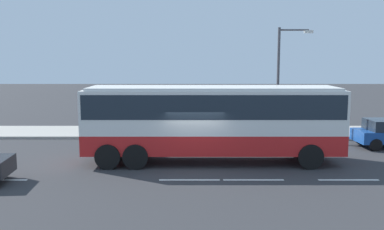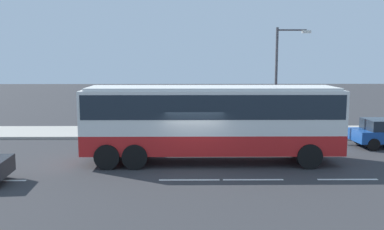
{
  "view_description": "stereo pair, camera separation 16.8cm",
  "coord_description": "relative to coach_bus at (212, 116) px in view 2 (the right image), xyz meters",
  "views": [
    {
      "loc": [
        -0.14,
        -18.26,
        4.78
      ],
      "look_at": [
        -0.1,
        0.82,
        2.19
      ],
      "focal_mm": 39.4,
      "sensor_mm": 36.0,
      "label": 1
    },
    {
      "loc": [
        -0.3,
        -18.26,
        4.78
      ],
      "look_at": [
        -0.1,
        0.82,
        2.19
      ],
      "focal_mm": 39.4,
      "sensor_mm": 36.0,
      "label": 2
    }
  ],
  "objects": [
    {
      "name": "lane_centreline",
      "position": [
        -6.02,
        -2.88,
        -2.16
      ],
      "size": [
        27.45,
        0.16,
        0.01
      ],
      "color": "white",
      "rests_on": "ground_plane"
    },
    {
      "name": "pedestrian_near_curb",
      "position": [
        6.86,
        6.0,
        -1.0
      ],
      "size": [
        0.32,
        0.32,
        1.76
      ],
      "rotation": [
        0.0,
        0.0,
        5.55
      ],
      "color": "brown",
      "rests_on": "sidewalk_curb"
    },
    {
      "name": "pedestrian_at_crossing",
      "position": [
        -5.33,
        7.79,
        -1.11
      ],
      "size": [
        0.32,
        0.32,
        1.58
      ],
      "rotation": [
        0.0,
        0.0,
        3.18
      ],
      "color": "brown",
      "rests_on": "sidewalk_curb"
    },
    {
      "name": "ground_plane",
      "position": [
        -0.8,
        -0.74,
        -2.17
      ],
      "size": [
        120.0,
        120.0,
        0.0
      ],
      "primitive_type": "plane",
      "color": "#333335"
    },
    {
      "name": "street_lamp",
      "position": [
        4.37,
        5.85,
        1.72
      ],
      "size": [
        2.04,
        0.24,
        6.4
      ],
      "color": "#47474C",
      "rests_on": "sidewalk_curb"
    },
    {
      "name": "coach_bus",
      "position": [
        0.0,
        0.0,
        0.0
      ],
      "size": [
        11.59,
        2.79,
        3.5
      ],
      "rotation": [
        0.0,
        0.0,
        0.0
      ],
      "color": "red",
      "rests_on": "ground_plane"
    },
    {
      "name": "sidewalk_curb",
      "position": [
        -0.8,
        7.58,
        -2.09
      ],
      "size": [
        80.0,
        4.0,
        0.15
      ],
      "primitive_type": "cube",
      "color": "#A8A399",
      "rests_on": "ground_plane"
    }
  ]
}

